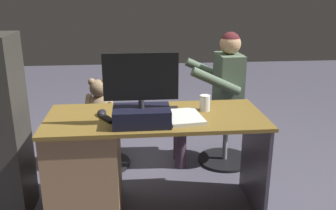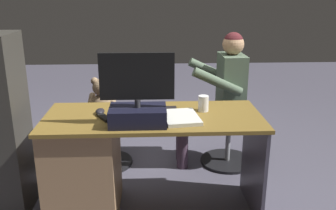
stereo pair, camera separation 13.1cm
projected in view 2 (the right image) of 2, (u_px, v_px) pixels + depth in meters
ground_plane at (154, 187)px, 2.99m from camera, size 10.00×10.00×0.00m
desk at (98, 162)px, 2.56m from camera, size 1.46×0.63×0.72m
monitor at (138, 105)px, 2.29m from camera, size 0.46×0.24×0.45m
keyboard at (146, 111)px, 2.54m from camera, size 0.42×0.14×0.02m
computer_mouse at (100, 111)px, 2.50m from camera, size 0.06×0.10×0.04m
cup at (203, 103)px, 2.55m from camera, size 0.07×0.07×0.11m
tv_remote at (104, 118)px, 2.41m from camera, size 0.11×0.15×0.02m
notebook_binder at (181, 117)px, 2.41m from camera, size 0.26×0.32×0.02m
office_chair_teddy at (104, 135)px, 3.30m from camera, size 0.49×0.49×0.47m
teddy_bear at (102, 98)px, 3.21m from camera, size 0.24×0.24×0.34m
visitor_chair at (228, 134)px, 3.32m from camera, size 0.49×0.49×0.47m
person at (220, 90)px, 3.20m from camera, size 0.57×0.48×1.19m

